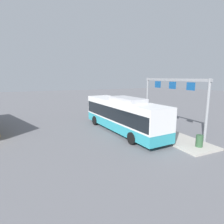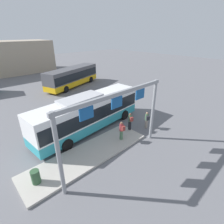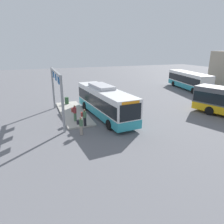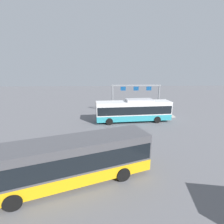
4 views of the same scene
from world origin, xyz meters
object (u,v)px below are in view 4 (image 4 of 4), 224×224
object	(u,v)px
person_waiting_near	(116,110)
bus_main	(133,110)
person_boarding	(106,110)
trash_bin	(166,112)
person_waiting_mid	(125,109)
bus_background_right	(74,158)

from	to	relation	value
person_waiting_near	bus_main	bearing A→B (deg)	58.30
person_boarding	trash_bin	bearing A→B (deg)	117.88
bus_main	person_waiting_mid	bearing A→B (deg)	-82.83
person_waiting_near	person_waiting_mid	bearing A→B (deg)	126.91
bus_background_right	person_waiting_mid	distance (m)	17.98
person_waiting_mid	trash_bin	bearing A→B (deg)	97.14
person_waiting_near	trash_bin	world-z (taller)	person_waiting_near
bus_main	trash_bin	size ratio (longest dim) A/B	12.61
person_waiting_mid	trash_bin	size ratio (longest dim) A/B	1.86
bus_main	person_waiting_near	bearing A→B (deg)	-54.22
person_waiting_near	trash_bin	bearing A→B (deg)	109.82
bus_background_right	person_waiting_near	xyz separation A→B (m)	(-3.98, -16.43, -0.73)
person_waiting_near	trash_bin	distance (m)	8.85
person_boarding	bus_main	bearing A→B (deg)	78.43
bus_main	bus_background_right	distance (m)	14.98
person_waiting_mid	person_boarding	bearing A→B (deg)	-82.34
bus_background_right	person_waiting_near	world-z (taller)	bus_background_right
bus_background_right	trash_bin	distance (m)	21.10
person_waiting_mid	bus_main	bearing A→B (deg)	21.40
bus_background_right	trash_bin	bearing A→B (deg)	-146.44
person_boarding	person_waiting_near	xyz separation A→B (m)	(-1.58, 0.71, 0.16)
bus_main	trash_bin	xyz separation A→B (m)	(-6.36, -3.20, -1.20)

